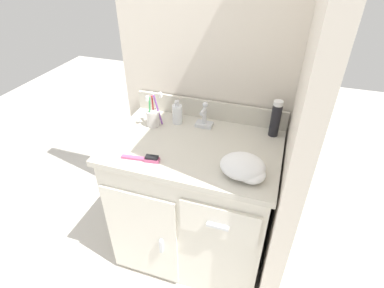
% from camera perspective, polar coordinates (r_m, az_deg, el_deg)
% --- Properties ---
extents(ground_plane, '(6.00, 6.00, 0.00)m').
position_cam_1_polar(ground_plane, '(2.04, 0.26, -19.05)').
color(ground_plane, beige).
extents(wall_back, '(1.03, 0.08, 2.20)m').
position_cam_1_polar(wall_back, '(1.62, 4.14, 14.92)').
color(wall_back, beige).
rests_on(wall_back, ground_plane).
extents(wall_right, '(0.08, 0.65, 2.20)m').
position_cam_1_polar(wall_right, '(1.28, 21.19, 6.90)').
color(wall_right, beige).
rests_on(wall_right, ground_plane).
extents(vanity, '(0.85, 0.58, 0.81)m').
position_cam_1_polar(vanity, '(1.72, 0.22, -10.71)').
color(vanity, silver).
rests_on(vanity, ground_plane).
extents(backsplash, '(0.85, 0.02, 0.11)m').
position_cam_1_polar(backsplash, '(1.67, 3.28, 6.57)').
color(backsplash, beige).
rests_on(backsplash, vanity).
extents(sink_faucet, '(0.09, 0.09, 0.14)m').
position_cam_1_polar(sink_faucet, '(1.59, 2.36, 4.91)').
color(sink_faucet, silver).
rests_on(sink_faucet, vanity).
extents(toothbrush_cup, '(0.09, 0.07, 0.19)m').
position_cam_1_polar(toothbrush_cup, '(1.61, -7.41, 5.16)').
color(toothbrush_cup, silver).
rests_on(toothbrush_cup, vanity).
extents(soap_dispenser, '(0.05, 0.06, 0.14)m').
position_cam_1_polar(soap_dispenser, '(1.62, -2.82, 5.80)').
color(soap_dispenser, white).
rests_on(soap_dispenser, vanity).
extents(shaving_cream_can, '(0.05, 0.05, 0.19)m').
position_cam_1_polar(shaving_cream_can, '(1.55, 15.64, 4.66)').
color(shaving_cream_can, black).
rests_on(shaving_cream_can, vanity).
extents(hairbrush, '(0.18, 0.05, 0.03)m').
position_cam_1_polar(hairbrush, '(1.38, -8.80, -2.76)').
color(hairbrush, '#C1517F').
rests_on(hairbrush, vanity).
extents(hand_towel, '(0.20, 0.17, 0.09)m').
position_cam_1_polar(hand_towel, '(1.28, 10.00, -4.47)').
color(hand_towel, white).
rests_on(hand_towel, vanity).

